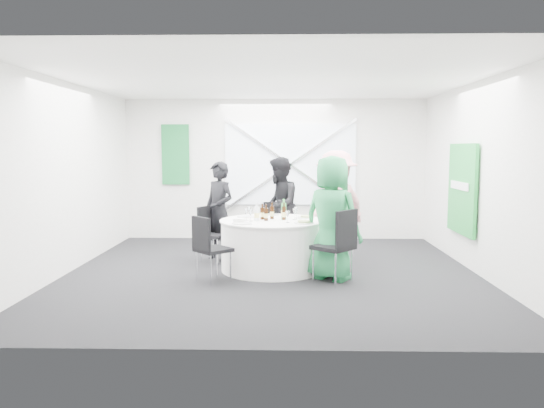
{
  "coord_description": "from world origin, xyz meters",
  "views": [
    {
      "loc": [
        0.18,
        -7.65,
        1.84
      ],
      "look_at": [
        0.0,
        0.2,
        1.0
      ],
      "focal_mm": 35.0,
      "sensor_mm": 36.0,
      "label": 1
    }
  ],
  "objects_px": {
    "chair_back": "(275,225)",
    "clear_water_bottle": "(257,214)",
    "chair_back_right": "(323,224)",
    "person_man_back_left": "(219,211)",
    "person_man_back": "(279,206)",
    "person_woman_pink": "(336,205)",
    "banquet_table": "(272,245)",
    "chair_front_right": "(339,240)",
    "green_water_bottle": "(284,211)",
    "person_woman_green": "(332,218)",
    "chair_back_left": "(211,229)",
    "chair_front_left": "(208,244)"
  },
  "relations": [
    {
      "from": "chair_back_left",
      "to": "person_man_back",
      "type": "bearing_deg",
      "value": -29.51
    },
    {
      "from": "chair_front_left",
      "to": "person_woman_pink",
      "type": "relative_size",
      "value": 0.51
    },
    {
      "from": "chair_front_right",
      "to": "chair_back",
      "type": "bearing_deg",
      "value": -111.95
    },
    {
      "from": "green_water_bottle",
      "to": "chair_front_left",
      "type": "bearing_deg",
      "value": -140.93
    },
    {
      "from": "banquet_table",
      "to": "chair_front_left",
      "type": "xyz_separation_m",
      "value": [
        -0.85,
        -0.79,
        0.15
      ]
    },
    {
      "from": "green_water_bottle",
      "to": "clear_water_bottle",
      "type": "relative_size",
      "value": 1.16
    },
    {
      "from": "chair_back_right",
      "to": "person_man_back_left",
      "type": "bearing_deg",
      "value": -131.42
    },
    {
      "from": "banquet_table",
      "to": "chair_back_right",
      "type": "bearing_deg",
      "value": 41.62
    },
    {
      "from": "chair_back_right",
      "to": "person_woman_pink",
      "type": "bearing_deg",
      "value": 56.43
    },
    {
      "from": "chair_back",
      "to": "clear_water_bottle",
      "type": "xyz_separation_m",
      "value": [
        -0.24,
        -1.13,
        0.33
      ]
    },
    {
      "from": "person_woman_green",
      "to": "green_water_bottle",
      "type": "bearing_deg",
      "value": -8.55
    },
    {
      "from": "person_man_back",
      "to": "green_water_bottle",
      "type": "bearing_deg",
      "value": 8.4
    },
    {
      "from": "person_man_back",
      "to": "person_woman_pink",
      "type": "height_order",
      "value": "person_woman_pink"
    },
    {
      "from": "person_man_back",
      "to": "green_water_bottle",
      "type": "height_order",
      "value": "person_man_back"
    },
    {
      "from": "chair_back",
      "to": "chair_front_right",
      "type": "bearing_deg",
      "value": -63.27
    },
    {
      "from": "chair_back_right",
      "to": "person_man_back_left",
      "type": "height_order",
      "value": "person_man_back_left"
    },
    {
      "from": "person_woman_pink",
      "to": "person_woman_green",
      "type": "height_order",
      "value": "person_woman_pink"
    },
    {
      "from": "banquet_table",
      "to": "chair_front_right",
      "type": "bearing_deg",
      "value": -42.54
    },
    {
      "from": "person_man_back_left",
      "to": "green_water_bottle",
      "type": "distance_m",
      "value": 1.26
    },
    {
      "from": "chair_back_right",
      "to": "person_man_back",
      "type": "height_order",
      "value": "person_man_back"
    },
    {
      "from": "person_man_back_left",
      "to": "green_water_bottle",
      "type": "bearing_deg",
      "value": 6.61
    },
    {
      "from": "chair_back_left",
      "to": "person_man_back_left",
      "type": "relative_size",
      "value": 0.56
    },
    {
      "from": "clear_water_bottle",
      "to": "chair_front_left",
      "type": "bearing_deg",
      "value": -132.39
    },
    {
      "from": "green_water_bottle",
      "to": "person_man_back_left",
      "type": "bearing_deg",
      "value": 147.38
    },
    {
      "from": "chair_back_right",
      "to": "clear_water_bottle",
      "type": "xyz_separation_m",
      "value": [
        -1.04,
        -0.83,
        0.27
      ]
    },
    {
      "from": "chair_back_left",
      "to": "banquet_table",
      "type": "bearing_deg",
      "value": -90.0
    },
    {
      "from": "banquet_table",
      "to": "person_woman_pink",
      "type": "relative_size",
      "value": 0.87
    },
    {
      "from": "chair_front_right",
      "to": "clear_water_bottle",
      "type": "xyz_separation_m",
      "value": [
        -1.14,
        0.74,
        0.26
      ]
    },
    {
      "from": "person_woman_green",
      "to": "chair_back_right",
      "type": "bearing_deg",
      "value": -55.09
    },
    {
      "from": "banquet_table",
      "to": "person_man_back",
      "type": "bearing_deg",
      "value": 85.66
    },
    {
      "from": "chair_back",
      "to": "chair_back_right",
      "type": "xyz_separation_m",
      "value": [
        0.8,
        -0.3,
        0.06
      ]
    },
    {
      "from": "banquet_table",
      "to": "person_man_back",
      "type": "relative_size",
      "value": 0.93
    },
    {
      "from": "person_man_back",
      "to": "clear_water_bottle",
      "type": "xyz_separation_m",
      "value": [
        -0.32,
        -1.32,
        0.02
      ]
    },
    {
      "from": "chair_front_left",
      "to": "person_woman_pink",
      "type": "distance_m",
      "value": 2.46
    },
    {
      "from": "clear_water_bottle",
      "to": "chair_back_right",
      "type": "bearing_deg",
      "value": 38.56
    },
    {
      "from": "person_man_back",
      "to": "clear_water_bottle",
      "type": "distance_m",
      "value": 1.36
    },
    {
      "from": "chair_front_left",
      "to": "clear_water_bottle",
      "type": "bearing_deg",
      "value": -85.29
    },
    {
      "from": "banquet_table",
      "to": "chair_front_right",
      "type": "distance_m",
      "value": 1.26
    },
    {
      "from": "person_man_back_left",
      "to": "clear_water_bottle",
      "type": "bearing_deg",
      "value": -12.07
    },
    {
      "from": "banquet_table",
      "to": "clear_water_bottle",
      "type": "height_order",
      "value": "clear_water_bottle"
    },
    {
      "from": "banquet_table",
      "to": "person_woman_green",
      "type": "bearing_deg",
      "value": -33.91
    },
    {
      "from": "chair_back_left",
      "to": "chair_back_right",
      "type": "xyz_separation_m",
      "value": [
        1.82,
        0.16,
        0.07
      ]
    },
    {
      "from": "person_woman_pink",
      "to": "chair_back_right",
      "type": "bearing_deg",
      "value": -28.25
    },
    {
      "from": "banquet_table",
      "to": "clear_water_bottle",
      "type": "relative_size",
      "value": 5.81
    },
    {
      "from": "person_woman_pink",
      "to": "green_water_bottle",
      "type": "xyz_separation_m",
      "value": [
        -0.85,
        -0.71,
        -0.02
      ]
    },
    {
      "from": "chair_back_left",
      "to": "chair_front_right",
      "type": "distance_m",
      "value": 2.38
    },
    {
      "from": "chair_front_left",
      "to": "person_man_back_left",
      "type": "bearing_deg",
      "value": -41.53
    },
    {
      "from": "green_water_bottle",
      "to": "person_man_back",
      "type": "bearing_deg",
      "value": 94.07
    },
    {
      "from": "chair_front_right",
      "to": "person_man_back",
      "type": "relative_size",
      "value": 0.61
    },
    {
      "from": "person_man_back",
      "to": "clear_water_bottle",
      "type": "bearing_deg",
      "value": -9.09
    }
  ]
}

